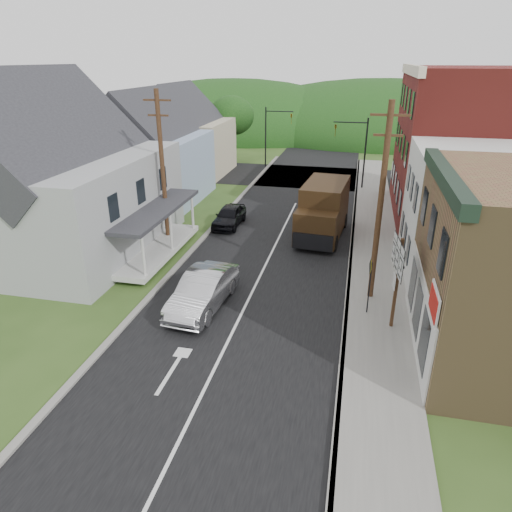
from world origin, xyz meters
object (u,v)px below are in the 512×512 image
Objects in this scene: route_sign_cluster at (397,271)px; warning_sign at (370,279)px; delivery_van at (323,211)px; silver_sedan at (203,291)px; dark_sedan at (229,216)px.

route_sign_cluster is 1.53× the size of warning_sign.
delivery_van is 1.60× the size of route_sign_cluster.
warning_sign is at bearing -68.14° from delivery_van.
route_sign_cluster is at bearing 4.57° from silver_sedan.
dark_sedan is 0.64× the size of delivery_van.
delivery_van is at bearing 104.05° from route_sign_cluster.
warning_sign reaches higher than silver_sedan.
silver_sedan is at bearing -79.61° from dark_sedan.
route_sign_cluster is (10.08, -10.93, 2.02)m from dark_sedan.
silver_sedan is 1.28× the size of route_sign_cluster.
silver_sedan is 0.80× the size of delivery_van.
silver_sedan is 8.44m from route_sign_cluster.
silver_sedan is 7.38m from warning_sign.
silver_sedan is 1.26× the size of dark_sedan.
warning_sign is at bearing 11.88° from silver_sedan.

